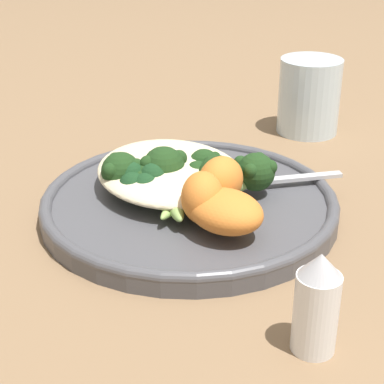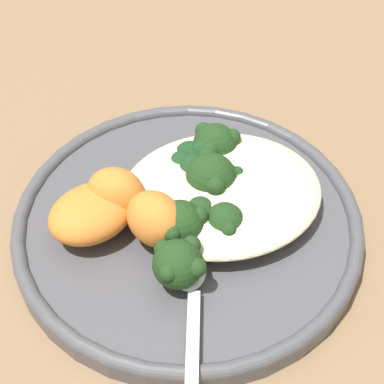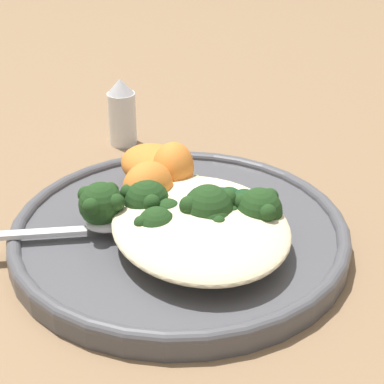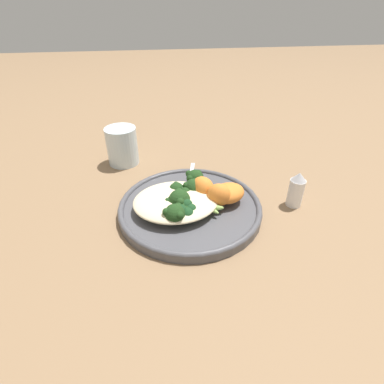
# 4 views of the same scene
# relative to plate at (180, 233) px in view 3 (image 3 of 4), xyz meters

# --- Properties ---
(ground_plane) EXTENTS (4.00, 4.00, 0.00)m
(ground_plane) POSITION_rel_plate_xyz_m (0.02, 0.02, -0.01)
(ground_plane) COLOR #846647
(plate) EXTENTS (0.29, 0.29, 0.02)m
(plate) POSITION_rel_plate_xyz_m (0.00, 0.00, 0.00)
(plate) COLOR #4C4C51
(plate) RESTS_ON ground_plane
(quinoa_mound) EXTENTS (0.16, 0.14, 0.03)m
(quinoa_mound) POSITION_rel_plate_xyz_m (-0.03, -0.01, 0.02)
(quinoa_mound) COLOR beige
(quinoa_mound) RESTS_ON plate
(broccoli_stalk_0) EXTENTS (0.04, 0.12, 0.04)m
(broccoli_stalk_0) POSITION_rel_plate_xyz_m (0.02, 0.04, 0.03)
(broccoli_stalk_0) COLOR #8EB25B
(broccoli_stalk_0) RESTS_ON plate
(broccoli_stalk_1) EXTENTS (0.06, 0.09, 0.04)m
(broccoli_stalk_1) POSITION_rel_plate_xyz_m (0.01, 0.02, 0.03)
(broccoli_stalk_1) COLOR #8EB25B
(broccoli_stalk_1) RESTS_ON plate
(broccoli_stalk_2) EXTENTS (0.09, 0.09, 0.03)m
(broccoli_stalk_2) POSITION_rel_plate_xyz_m (-0.01, 0.01, 0.02)
(broccoli_stalk_2) COLOR #8EB25B
(broccoli_stalk_2) RESTS_ON plate
(broccoli_stalk_3) EXTENTS (0.08, 0.08, 0.03)m
(broccoli_stalk_3) POSITION_rel_plate_xyz_m (0.00, 0.00, 0.02)
(broccoli_stalk_3) COLOR #8EB25B
(broccoli_stalk_3) RESTS_ON plate
(broccoli_stalk_4) EXTENTS (0.10, 0.05, 0.04)m
(broccoli_stalk_4) POSITION_rel_plate_xyz_m (-0.01, -0.02, 0.03)
(broccoli_stalk_4) COLOR #8EB25B
(broccoli_stalk_4) RESTS_ON plate
(broccoli_stalk_5) EXTENTS (0.09, 0.04, 0.03)m
(broccoli_stalk_5) POSITION_rel_plate_xyz_m (-0.02, -0.02, 0.02)
(broccoli_stalk_5) COLOR #8EB25B
(broccoli_stalk_5) RESTS_ON plate
(broccoli_stalk_6) EXTENTS (0.08, 0.03, 0.03)m
(broccoli_stalk_6) POSITION_rel_plate_xyz_m (-0.01, -0.03, 0.02)
(broccoli_stalk_6) COLOR #8EB25B
(broccoli_stalk_6) RESTS_ON plate
(broccoli_stalk_7) EXTENTS (0.10, 0.06, 0.04)m
(broccoli_stalk_7) POSITION_rel_plate_xyz_m (-0.03, -0.05, 0.03)
(broccoli_stalk_7) COLOR #8EB25B
(broccoli_stalk_7) RESTS_ON plate
(sweet_potato_chunk_0) EXTENTS (0.06, 0.05, 0.05)m
(sweet_potato_chunk_0) POSITION_rel_plate_xyz_m (0.05, -0.01, 0.03)
(sweet_potato_chunk_0) COLOR orange
(sweet_potato_chunk_0) RESTS_ON plate
(sweet_potato_chunk_1) EXTENTS (0.06, 0.06, 0.04)m
(sweet_potato_chunk_1) POSITION_rel_plate_xyz_m (0.03, 0.02, 0.03)
(sweet_potato_chunk_1) COLOR orange
(sweet_potato_chunk_1) RESTS_ON plate
(sweet_potato_chunk_2) EXTENTS (0.09, 0.08, 0.03)m
(sweet_potato_chunk_2) POSITION_rel_plate_xyz_m (0.08, -0.00, 0.03)
(sweet_potato_chunk_2) COLOR orange
(sweet_potato_chunk_2) RESTS_ON plate
(kale_tuft) EXTENTS (0.05, 0.05, 0.03)m
(kale_tuft) POSITION_rel_plate_xyz_m (-0.02, -0.04, 0.03)
(kale_tuft) COLOR #193D1E
(kale_tuft) RESTS_ON plate
(spoon) EXTENTS (0.04, 0.12, 0.01)m
(spoon) POSITION_rel_plate_xyz_m (0.01, 0.07, 0.01)
(spoon) COLOR silver
(spoon) RESTS_ON plate
(salt_shaker) EXTENTS (0.03, 0.03, 0.08)m
(salt_shaker) POSITION_rel_plate_xyz_m (0.22, -0.01, 0.03)
(salt_shaker) COLOR white
(salt_shaker) RESTS_ON ground_plane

